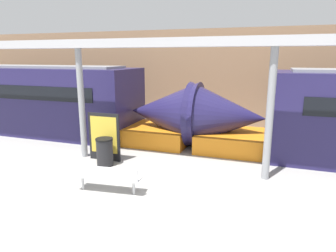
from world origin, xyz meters
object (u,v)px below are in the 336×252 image
Objects in this scene: trash_bin at (105,152)px; poster_board at (104,137)px; bench_near at (106,176)px; support_column_far at (270,116)px; train_right at (34,101)px; support_column_near at (82,104)px.

poster_board reaches higher than trash_bin.
bench_near is 4.94m from support_column_far.
poster_board is at bearing -178.70° from support_column_far.
trash_bin is 0.56× the size of poster_board.
trash_bin reaches higher than bench_near.
poster_board is 0.44× the size of support_column_far.
support_column_far is (4.04, 2.43, 1.45)m from bench_near.
support_column_near is (4.58, -2.65, 0.44)m from train_right.
train_right is at bearing 149.99° from support_column_near.
poster_board is (-0.28, 0.47, 0.39)m from trash_bin.
train_right is 6.21m from poster_board.
bench_near is 1.12× the size of poster_board.
support_column_far is at bearing 24.70° from bench_near.
support_column_far is (5.17, 0.59, 1.47)m from trash_bin.
train_right is 9.59× the size of poster_board.
train_right is 17.22× the size of trash_bin.
support_column_near is at bearing 153.96° from trash_bin.
bench_near is 3.68m from support_column_near.
bench_near is at bearing -45.98° from support_column_near.
support_column_far is at bearing 0.00° from support_column_near.
trash_bin is 0.67m from poster_board.
train_right reaches higher than trash_bin.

